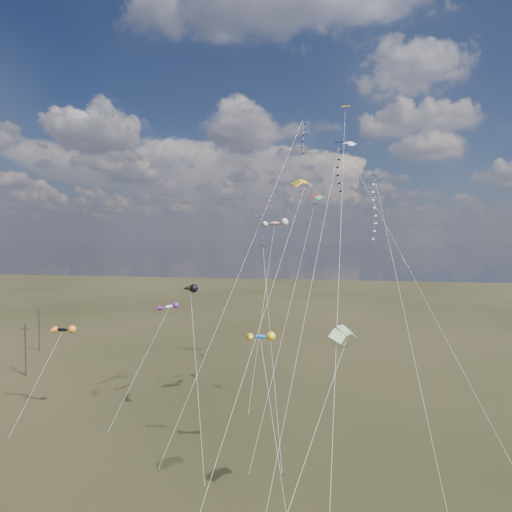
% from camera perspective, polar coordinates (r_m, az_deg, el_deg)
% --- Properties ---
extents(utility_pole_near, '(1.40, 0.20, 8.00)m').
position_cam_1_polar(utility_pole_near, '(78.83, -26.86, -10.35)').
color(utility_pole_near, black).
rests_on(utility_pole_near, ground).
extents(utility_pole_far, '(1.40, 0.20, 8.00)m').
position_cam_1_polar(utility_pole_far, '(94.51, -25.48, -8.25)').
color(utility_pole_far, black).
rests_on(utility_pole_far, ground).
extents(diamond_black_high, '(5.72, 16.40, 30.74)m').
position_cam_1_polar(diamond_black_high, '(46.28, 9.95, 8.92)').
color(diamond_black_high, black).
rests_on(diamond_black_high, ground).
extents(diamond_navy_tall, '(11.94, 18.85, 35.87)m').
position_cam_1_polar(diamond_navy_tall, '(55.88, 4.86, 12.41)').
color(diamond_navy_tall, '#0E0D48').
rests_on(diamond_navy_tall, ground).
extents(diamond_black_mid, '(4.96, 16.02, 20.14)m').
position_cam_1_polar(diamond_black_mid, '(51.03, 1.48, -6.01)').
color(diamond_black_mid, black).
rests_on(diamond_black_mid, ground).
extents(diamond_navy_right, '(5.02, 16.66, 27.46)m').
position_cam_1_polar(diamond_navy_right, '(46.92, 14.88, 4.52)').
color(diamond_navy_right, navy).
rests_on(diamond_navy_right, ground).
extents(diamond_orange_center, '(1.32, 23.50, 33.28)m').
position_cam_1_polar(diamond_orange_center, '(34.97, 10.51, 2.42)').
color(diamond_orange_center, orange).
rests_on(diamond_orange_center, ground).
extents(parafoil_yellow, '(7.31, 20.00, 27.35)m').
position_cam_1_polar(parafoil_yellow, '(47.49, 5.86, 9.07)').
color(parafoil_yellow, gold).
rests_on(parafoil_yellow, ground).
extents(parafoil_blue_white, '(15.87, 22.91, 33.80)m').
position_cam_1_polar(parafoil_blue_white, '(61.32, 11.36, 13.50)').
color(parafoil_blue_white, '#0D66AE').
rests_on(parafoil_blue_white, ground).
extents(parafoil_striped, '(6.41, 11.50, 15.42)m').
position_cam_1_polar(parafoil_striped, '(31.47, 10.95, -9.17)').
color(parafoil_striped, yellow).
rests_on(parafoil_striped, ground).
extents(parafoil_tricolor, '(5.91, 15.32, 26.25)m').
position_cam_1_polar(parafoil_tricolor, '(52.83, 7.32, 7.21)').
color(parafoil_tricolor, yellow).
rests_on(parafoil_tricolor, ground).
extents(novelty_black_orange, '(3.76, 6.81, 10.89)m').
position_cam_1_polar(novelty_black_orange, '(57.77, -23.06, -8.50)').
color(novelty_black_orange, black).
rests_on(novelty_black_orange, ground).
extents(novelty_orange_black, '(6.09, 12.15, 16.05)m').
position_cam_1_polar(novelty_orange_black, '(49.76, -8.18, -4.10)').
color(novelty_orange_black, '#F04700').
rests_on(novelty_orange_black, ground).
extents(novelty_white_purple, '(4.88, 9.27, 13.02)m').
position_cam_1_polar(novelty_white_purple, '(56.71, -10.84, -6.28)').
color(novelty_white_purple, silver).
rests_on(novelty_white_purple, ground).
extents(novelty_redwhite_stripe, '(3.52, 18.42, 23.93)m').
position_cam_1_polar(novelty_redwhite_stripe, '(70.22, 2.31, 4.06)').
color(novelty_redwhite_stripe, red).
rests_on(novelty_redwhite_stripe, ground).
extents(novelty_blue_yellow, '(4.47, 7.59, 12.55)m').
position_cam_1_polar(novelty_blue_yellow, '(41.42, 0.57, -10.13)').
color(novelty_blue_yellow, blue).
rests_on(novelty_blue_yellow, ground).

